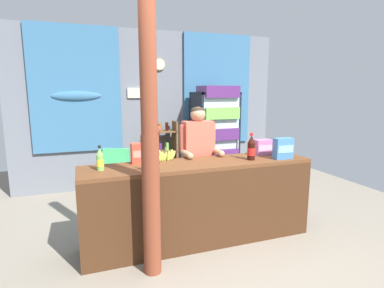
{
  "coord_description": "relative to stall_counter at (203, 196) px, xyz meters",
  "views": [
    {
      "loc": [
        -1.25,
        -2.79,
        1.74
      ],
      "look_at": [
        0.01,
        0.7,
        1.1
      ],
      "focal_mm": 28.76,
      "sensor_mm": 36.0,
      "label": 1
    }
  ],
  "objects": [
    {
      "name": "snack_box_wafer",
      "position": [
        0.91,
        0.24,
        0.46
      ],
      "size": [
        0.21,
        0.13,
        0.19
      ],
      "color": "#B76699",
      "rests_on": "stall_counter"
    },
    {
      "name": "stall_counter",
      "position": [
        0.0,
        0.0,
        0.0
      ],
      "size": [
        2.64,
        0.58,
        0.94
      ],
      "color": "brown",
      "rests_on": "ground"
    },
    {
      "name": "drink_fridge",
      "position": [
        1.05,
        2.01,
        0.43
      ],
      "size": [
        0.75,
        0.68,
        1.82
      ],
      "color": "black",
      "rests_on": "ground"
    },
    {
      "name": "plastic_lawn_chair",
      "position": [
        -0.8,
        1.61,
        -0.08
      ],
      "size": [
        0.58,
        0.58,
        0.86
      ],
      "color": "#4CC675",
      "rests_on": "ground"
    },
    {
      "name": "bottle_shelf_rack",
      "position": [
        0.14,
        2.27,
        0.05
      ],
      "size": [
        0.48,
        0.28,
        1.19
      ],
      "color": "brown",
      "rests_on": "ground"
    },
    {
      "name": "soda_bottle_lime_soda",
      "position": [
        -1.07,
        0.13,
        0.47
      ],
      "size": [
        0.07,
        0.07,
        0.26
      ],
      "color": "#75C64C",
      "rests_on": "stall_counter"
    },
    {
      "name": "banana_bunch",
      "position": [
        -0.33,
        0.32,
        0.42
      ],
      "size": [
        0.26,
        0.06,
        0.16
      ],
      "color": "#B7C647",
      "rests_on": "stall_counter"
    },
    {
      "name": "soda_bottle_cola",
      "position": [
        0.62,
        0.03,
        0.5
      ],
      "size": [
        0.09,
        0.09,
        0.32
      ],
      "color": "black",
      "rests_on": "stall_counter"
    },
    {
      "name": "snack_box_biscuit",
      "position": [
        1.0,
        -0.05,
        0.49
      ],
      "size": [
        0.23,
        0.11,
        0.25
      ],
      "color": "#3D75B7",
      "rests_on": "stall_counter"
    },
    {
      "name": "back_wall_curtained",
      "position": [
        0.01,
        2.56,
        0.87
      ],
      "size": [
        4.84,
        0.22,
        2.8
      ],
      "color": "slate",
      "rests_on": "ground"
    },
    {
      "name": "shopkeeper",
      "position": [
        0.15,
        0.56,
        0.39
      ],
      "size": [
        0.49,
        0.42,
        1.54
      ],
      "color": "#28282D",
      "rests_on": "ground"
    },
    {
      "name": "timber_post",
      "position": [
        -0.66,
        -0.35,
        0.72
      ],
      "size": [
        0.19,
        0.17,
        2.69
      ],
      "color": "brown",
      "rests_on": "ground"
    },
    {
      "name": "soda_bottle_grape_soda",
      "position": [
        -0.63,
        -0.06,
        0.46
      ],
      "size": [
        0.07,
        0.07,
        0.22
      ],
      "color": "#56286B",
      "rests_on": "stall_counter"
    },
    {
      "name": "ground_plane",
      "position": [
        0.02,
        0.84,
        -0.57
      ],
      "size": [
        7.21,
        7.21,
        0.0
      ],
      "primitive_type": "plane",
      "color": "gray"
    },
    {
      "name": "snack_box_crackers",
      "position": [
        -0.63,
        0.32,
        0.48
      ],
      "size": [
        0.2,
        0.12,
        0.22
      ],
      "color": "#E5422D",
      "rests_on": "stall_counter"
    }
  ]
}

